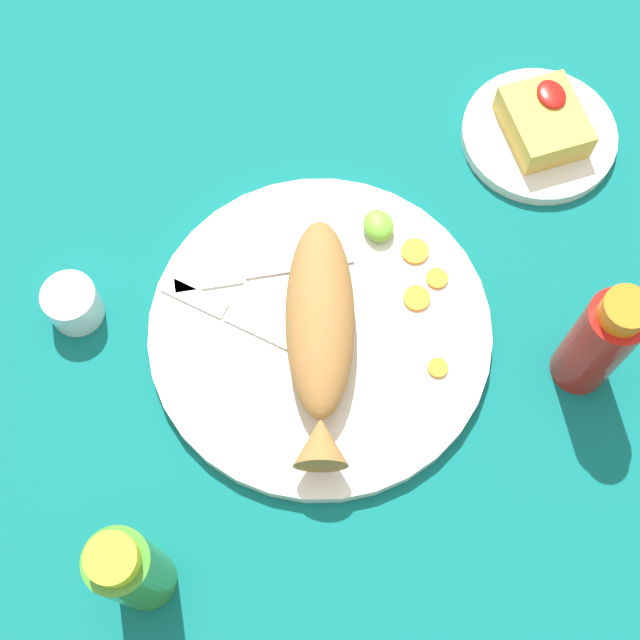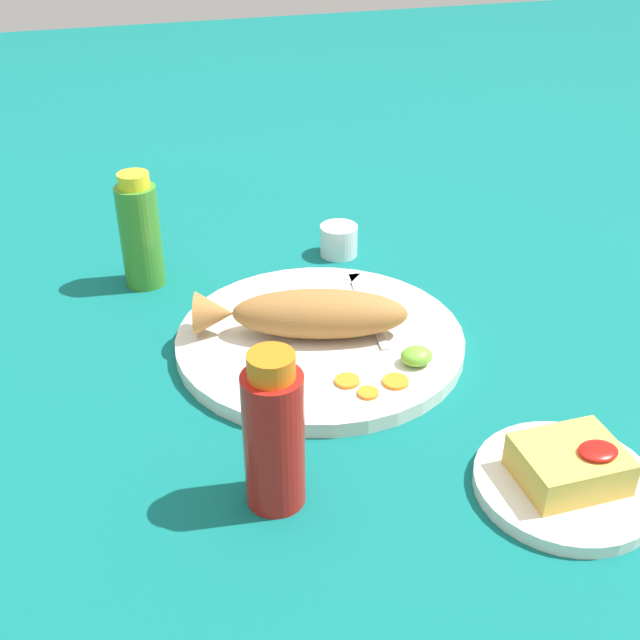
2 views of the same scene
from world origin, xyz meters
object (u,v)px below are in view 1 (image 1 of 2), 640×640
Objects in this scene: fork_far at (251,274)px; side_plate_fries at (539,135)px; hot_sauce_bottle_red at (599,342)px; hot_sauce_bottle_green at (131,570)px; salt_cup at (74,305)px; fried_fish at (320,332)px; main_plate at (320,331)px; fork_near at (233,315)px.

side_plate_fries is (0.07, -0.35, -0.01)m from fork_far.
hot_sauce_bottle_red is 0.47m from hot_sauce_bottle_green.
salt_cup reaches higher than fork_far.
fried_fish is at bearing -52.61° from hot_sauce_bottle_green.
hot_sauce_bottle_green is at bearing 129.24° from main_plate.
hot_sauce_bottle_red is 0.94× the size of side_plate_fries.
fried_fish is at bearing 67.72° from hot_sauce_bottle_red.
fork_near reaches higher than side_plate_fries.
main_plate is 2.17× the size of hot_sauce_bottle_green.
salt_cup is (0.11, 0.23, -0.03)m from fried_fish.
salt_cup is at bearing 65.51° from hot_sauce_bottle_red.
hot_sauce_bottle_green is at bearing 101.14° from fork_near.
hot_sauce_bottle_red is at bearing 154.11° from fork_far.
hot_sauce_bottle_red is (-0.11, -0.24, 0.07)m from main_plate.
hot_sauce_bottle_red is 2.93× the size of salt_cup.
fork_near is 0.16m from salt_cup.
salt_cup is at bearing 66.90° from main_plate.
side_plate_fries is (0.17, -0.31, -0.04)m from fried_fish.
salt_cup reaches higher than side_plate_fries.
fried_fish reaches higher than side_plate_fries.
fried_fish is 0.26m from hot_sauce_bottle_red.
main_plate is 2.01× the size of side_plate_fries.
fork_near is 0.82× the size of side_plate_fries.
fork_near is at bearing 71.79° from fried_fish.
salt_cup is at bearing 80.59° from fried_fish.
hot_sauce_bottle_red is at bearing -94.93° from fried_fish.
hot_sauce_bottle_green reaches higher than side_plate_fries.
hot_sauce_bottle_green is 0.93× the size of side_plate_fries.
hot_sauce_bottle_red reaches higher than hot_sauce_bottle_green.
fried_fish is (-0.02, 0.00, 0.04)m from main_plate.
hot_sauce_bottle_red is at bearing -115.82° from main_plate.
hot_sauce_bottle_red reaches higher than fried_fish.
fried_fish is at bearing 118.23° from side_plate_fries.
fried_fish is 0.35m from side_plate_fries.
side_plate_fries is (0.05, -0.54, -0.01)m from salt_cup.
fork_far is 1.16× the size of hot_sauce_bottle_green.
salt_cup is at bearing 95.54° from side_plate_fries.
salt_cup is (0.02, 0.18, 0.00)m from fork_far.
fork_near is 0.36m from hot_sauce_bottle_red.
main_plate is at bearing -113.10° from salt_cup.
fork_near is 0.89× the size of hot_sauce_bottle_green.
fork_far is at bearing -96.72° from salt_cup.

